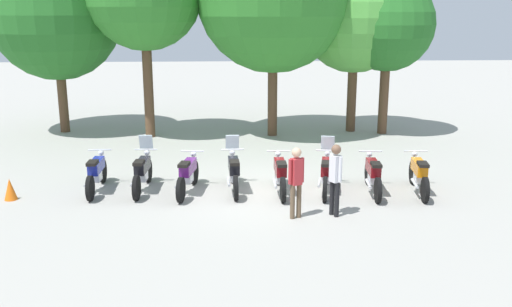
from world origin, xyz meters
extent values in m
plane|color=#9E9B93|center=(0.00, 0.00, 0.00)|extent=(80.00, 80.00, 0.00)
cylinder|color=black|center=(-4.21, 1.03, 0.32)|extent=(0.11, 0.64, 0.64)
cylinder|color=black|center=(-4.19, -0.52, 0.32)|extent=(0.11, 0.64, 0.64)
cube|color=silver|center=(-4.21, 1.03, 0.66)|extent=(0.12, 0.36, 0.04)
cube|color=navy|center=(-4.20, 0.30, 0.67)|extent=(0.27, 0.95, 0.30)
cube|color=silver|center=(-4.20, 0.25, 0.40)|extent=(0.22, 0.40, 0.24)
cube|color=black|center=(-4.19, -0.10, 0.86)|extent=(0.25, 0.44, 0.08)
cylinder|color=silver|center=(-4.20, 0.94, 0.64)|extent=(0.05, 0.23, 0.64)
cylinder|color=silver|center=(-4.20, 0.85, 0.97)|extent=(0.62, 0.04, 0.04)
sphere|color=silver|center=(-4.21, 0.98, 0.85)|extent=(0.16, 0.16, 0.16)
cylinder|color=silver|center=(-4.35, -0.05, 0.34)|extent=(0.08, 0.70, 0.07)
cylinder|color=black|center=(-2.96, 0.99, 0.32)|extent=(0.13, 0.64, 0.64)
cylinder|color=black|center=(-3.04, -0.55, 0.32)|extent=(0.13, 0.64, 0.64)
cube|color=silver|center=(-2.96, 0.99, 0.66)|extent=(0.14, 0.37, 0.04)
cube|color=black|center=(-2.99, 0.27, 0.67)|extent=(0.31, 0.96, 0.30)
cube|color=silver|center=(-3.00, 0.22, 0.40)|extent=(0.24, 0.41, 0.24)
cube|color=black|center=(-3.02, -0.13, 0.86)|extent=(0.26, 0.45, 0.08)
cylinder|color=silver|center=(-2.96, 0.90, 0.64)|extent=(0.06, 0.23, 0.64)
cylinder|color=silver|center=(-2.97, 0.81, 0.97)|extent=(0.62, 0.07, 0.04)
sphere|color=silver|center=(-2.96, 0.94, 0.85)|extent=(0.17, 0.17, 0.16)
cylinder|color=silver|center=(-3.17, -0.07, 0.34)|extent=(0.11, 0.70, 0.07)
cube|color=silver|center=(-2.96, 0.87, 1.17)|extent=(0.37, 0.15, 0.39)
cylinder|color=black|center=(-1.67, 0.75, 0.32)|extent=(0.20, 0.65, 0.64)
cylinder|color=black|center=(-1.92, -0.78, 0.32)|extent=(0.20, 0.65, 0.64)
cube|color=silver|center=(-1.67, 0.75, 0.66)|extent=(0.18, 0.37, 0.04)
cube|color=#59196B|center=(-1.79, 0.04, 0.67)|extent=(0.41, 0.98, 0.30)
cube|color=silver|center=(-1.80, -0.01, 0.40)|extent=(0.28, 0.43, 0.24)
cube|color=black|center=(-1.85, -0.36, 0.86)|extent=(0.31, 0.47, 0.08)
cylinder|color=silver|center=(-1.69, 0.67, 0.64)|extent=(0.09, 0.23, 0.64)
cylinder|color=silver|center=(-1.70, 0.58, 0.97)|extent=(0.62, 0.14, 0.04)
sphere|color=silver|center=(-1.68, 0.71, 0.85)|extent=(0.18, 0.18, 0.16)
cylinder|color=silver|center=(-2.00, -0.28, 0.34)|extent=(0.18, 0.70, 0.07)
cylinder|color=black|center=(-0.64, 0.88, 0.32)|extent=(0.13, 0.64, 0.64)
cylinder|color=black|center=(-0.56, -0.67, 0.32)|extent=(0.13, 0.64, 0.64)
cube|color=silver|center=(-0.64, 0.88, 0.66)|extent=(0.14, 0.37, 0.04)
cube|color=black|center=(-0.60, 0.15, 0.67)|extent=(0.30, 0.96, 0.30)
cube|color=silver|center=(-0.60, 0.10, 0.40)|extent=(0.24, 0.41, 0.24)
cube|color=black|center=(-0.58, -0.24, 0.86)|extent=(0.26, 0.45, 0.08)
cylinder|color=silver|center=(-0.63, 0.79, 0.64)|extent=(0.06, 0.23, 0.64)
cylinder|color=silver|center=(-0.63, 0.70, 0.97)|extent=(0.62, 0.06, 0.04)
sphere|color=silver|center=(-0.63, 0.83, 0.85)|extent=(0.17, 0.17, 0.16)
cylinder|color=silver|center=(-0.75, -0.20, 0.34)|extent=(0.10, 0.70, 0.07)
cube|color=silver|center=(-0.63, 0.76, 1.17)|extent=(0.37, 0.15, 0.39)
cylinder|color=black|center=(0.60, 0.66, 0.32)|extent=(0.10, 0.64, 0.64)
cylinder|color=black|center=(0.60, -0.89, 0.32)|extent=(0.10, 0.64, 0.64)
cube|color=silver|center=(0.60, 0.66, 0.66)|extent=(0.12, 0.36, 0.04)
cube|color=maroon|center=(0.60, -0.06, 0.67)|extent=(0.26, 0.95, 0.30)
cube|color=silver|center=(0.60, -0.11, 0.40)|extent=(0.22, 0.40, 0.24)
cube|color=black|center=(0.60, -0.46, 0.86)|extent=(0.24, 0.44, 0.08)
cylinder|color=silver|center=(0.60, 0.57, 0.64)|extent=(0.05, 0.23, 0.64)
cylinder|color=silver|center=(0.60, 0.48, 0.97)|extent=(0.62, 0.04, 0.04)
sphere|color=silver|center=(0.60, 0.61, 0.85)|extent=(0.16, 0.16, 0.16)
cylinder|color=silver|center=(0.44, -0.41, 0.34)|extent=(0.07, 0.70, 0.07)
cylinder|color=black|center=(1.96, 0.63, 0.32)|extent=(0.23, 0.65, 0.64)
cylinder|color=black|center=(1.64, -0.89, 0.32)|extent=(0.23, 0.65, 0.64)
cube|color=silver|center=(1.96, 0.63, 0.66)|extent=(0.19, 0.38, 0.04)
cube|color=maroon|center=(1.81, -0.08, 0.67)|extent=(0.45, 0.98, 0.30)
cube|color=silver|center=(1.80, -0.13, 0.40)|extent=(0.30, 0.44, 0.24)
cube|color=black|center=(1.73, -0.47, 0.86)|extent=(0.32, 0.48, 0.08)
cylinder|color=silver|center=(1.94, 0.54, 0.64)|extent=(0.10, 0.23, 0.64)
cylinder|color=silver|center=(1.92, 0.45, 0.97)|extent=(0.61, 0.16, 0.04)
sphere|color=silver|center=(1.95, 0.58, 0.85)|extent=(0.19, 0.19, 0.16)
cylinder|color=silver|center=(1.58, -0.39, 0.34)|extent=(0.21, 0.70, 0.07)
cube|color=silver|center=(1.93, 0.51, 1.17)|extent=(0.38, 0.20, 0.39)
cylinder|color=black|center=(3.07, 0.50, 0.32)|extent=(0.16, 0.65, 0.64)
cylinder|color=black|center=(2.93, -1.04, 0.32)|extent=(0.16, 0.65, 0.64)
cube|color=silver|center=(3.07, 0.50, 0.66)|extent=(0.15, 0.37, 0.04)
cube|color=maroon|center=(3.00, -0.22, 0.67)|extent=(0.34, 0.97, 0.30)
cube|color=silver|center=(3.00, -0.27, 0.40)|extent=(0.25, 0.42, 0.24)
cube|color=black|center=(2.97, -0.62, 0.86)|extent=(0.28, 0.46, 0.08)
cylinder|color=silver|center=(3.06, 0.41, 0.64)|extent=(0.07, 0.23, 0.64)
cylinder|color=silver|center=(3.05, 0.32, 0.97)|extent=(0.62, 0.09, 0.04)
sphere|color=silver|center=(3.06, 0.45, 0.85)|extent=(0.17, 0.17, 0.16)
cylinder|color=silver|center=(2.81, -0.56, 0.34)|extent=(0.13, 0.70, 0.07)
cylinder|color=black|center=(4.30, 0.47, 0.32)|extent=(0.18, 0.65, 0.64)
cylinder|color=black|center=(4.10, -1.07, 0.32)|extent=(0.18, 0.65, 0.64)
cube|color=silver|center=(4.30, 0.47, 0.66)|extent=(0.17, 0.37, 0.04)
cube|color=orange|center=(4.20, -0.25, 0.67)|extent=(0.38, 0.98, 0.30)
cube|color=silver|center=(4.20, -0.30, 0.40)|extent=(0.27, 0.42, 0.24)
cube|color=black|center=(4.15, -0.65, 0.86)|extent=(0.29, 0.47, 0.08)
cylinder|color=silver|center=(4.28, 0.38, 0.64)|extent=(0.08, 0.23, 0.64)
cylinder|color=silver|center=(4.27, 0.29, 0.97)|extent=(0.62, 0.12, 0.04)
sphere|color=silver|center=(4.29, 0.42, 0.85)|extent=(0.18, 0.18, 0.16)
cylinder|color=silver|center=(4.00, -0.58, 0.34)|extent=(0.16, 0.70, 0.07)
cylinder|color=brown|center=(0.86, -1.95, 0.40)|extent=(0.15, 0.15, 0.80)
cylinder|color=brown|center=(0.70, -2.02, 0.40)|extent=(0.15, 0.15, 0.80)
cube|color=#B22D33|center=(0.78, -1.99, 1.10)|extent=(0.28, 0.27, 0.60)
cylinder|color=#B22D33|center=(0.93, -1.92, 1.12)|extent=(0.11, 0.11, 0.57)
cylinder|color=#B22D33|center=(0.63, -2.05, 1.12)|extent=(0.11, 0.11, 0.57)
sphere|color=#DBAD89|center=(0.78, -1.99, 1.55)|extent=(0.29, 0.29, 0.22)
cylinder|color=black|center=(1.64, -1.81, 0.41)|extent=(0.15, 0.15, 0.82)
cylinder|color=black|center=(1.73, -1.96, 0.41)|extent=(0.15, 0.15, 0.82)
cube|color=silver|center=(1.69, -1.88, 1.13)|extent=(0.28, 0.29, 0.62)
cylinder|color=silver|center=(1.61, -1.74, 1.14)|extent=(0.11, 0.11, 0.59)
cylinder|color=silver|center=(1.77, -2.02, 1.14)|extent=(0.11, 0.11, 0.59)
sphere|color=brown|center=(1.69, -1.88, 1.58)|extent=(0.30, 0.30, 0.22)
cylinder|color=brown|center=(-7.15, 7.92, 1.38)|extent=(0.36, 0.36, 2.76)
sphere|color=#236623|center=(-7.15, 7.92, 4.46)|extent=(4.85, 4.85, 4.85)
cylinder|color=brown|center=(-3.68, 6.84, 1.91)|extent=(0.36, 0.36, 3.82)
cylinder|color=brown|center=(0.94, 6.87, 1.60)|extent=(0.36, 0.36, 3.20)
cylinder|color=brown|center=(4.10, 7.52, 1.46)|extent=(0.36, 0.36, 2.92)
sphere|color=#4C9E3D|center=(4.10, 7.52, 4.37)|extent=(4.15, 4.15, 4.15)
cylinder|color=brown|center=(5.23, 7.01, 1.46)|extent=(0.36, 0.36, 2.91)
sphere|color=#236623|center=(5.23, 7.01, 4.13)|extent=(3.47, 3.47, 3.47)
cone|color=orange|center=(-6.21, -0.36, 0.28)|extent=(0.32, 0.32, 0.55)
camera|label=1|loc=(-0.73, -13.94, 4.57)|focal=39.15mm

